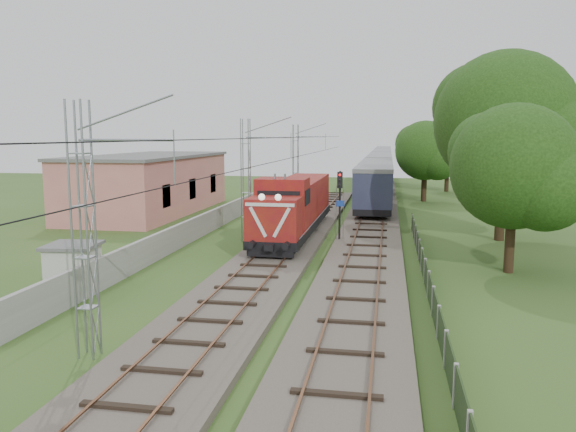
% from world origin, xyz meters
% --- Properties ---
extents(ground, '(140.00, 140.00, 0.00)m').
position_xyz_m(ground, '(0.00, 0.00, 0.00)').
color(ground, '#31511E').
rests_on(ground, ground).
extents(track_main, '(4.20, 70.00, 0.45)m').
position_xyz_m(track_main, '(0.00, 7.00, 0.18)').
color(track_main, '#6B6054').
rests_on(track_main, ground).
extents(track_side, '(4.20, 80.00, 0.45)m').
position_xyz_m(track_side, '(5.00, 20.00, 0.18)').
color(track_side, '#6B6054').
rests_on(track_side, ground).
extents(catenary, '(3.31, 70.00, 8.00)m').
position_xyz_m(catenary, '(-2.95, 12.00, 4.05)').
color(catenary, gray).
rests_on(catenary, ground).
extents(boundary_wall, '(0.25, 40.00, 1.50)m').
position_xyz_m(boundary_wall, '(-6.50, 12.00, 0.75)').
color(boundary_wall, '#9E9E99').
rests_on(boundary_wall, ground).
extents(station_building, '(8.40, 20.40, 5.22)m').
position_xyz_m(station_building, '(-15.00, 24.00, 2.63)').
color(station_building, tan).
rests_on(station_building, ground).
extents(fence, '(0.12, 32.00, 1.20)m').
position_xyz_m(fence, '(8.00, 3.00, 0.60)').
color(fence, black).
rests_on(fence, ground).
extents(locomotive, '(2.98, 17.00, 4.32)m').
position_xyz_m(locomotive, '(0.00, 13.68, 2.23)').
color(locomotive, black).
rests_on(locomotive, ground).
extents(coach_rake, '(3.18, 94.93, 3.68)m').
position_xyz_m(coach_rake, '(5.00, 67.64, 2.62)').
color(coach_rake, black).
rests_on(coach_rake, ground).
extents(signal_post, '(0.51, 0.40, 4.69)m').
position_xyz_m(signal_post, '(3.17, 11.96, 3.22)').
color(signal_post, black).
rests_on(signal_post, ground).
extents(relay_hut, '(2.39, 2.39, 2.23)m').
position_xyz_m(relay_hut, '(-7.40, -1.52, 1.12)').
color(relay_hut, beige).
rests_on(relay_hut, ground).
extents(tree_a, '(6.59, 6.28, 8.55)m').
position_xyz_m(tree_a, '(12.41, 5.87, 5.33)').
color(tree_a, '#3B2418').
rests_on(tree_a, ground).
extents(tree_b, '(9.55, 9.10, 12.38)m').
position_xyz_m(tree_b, '(13.68, 15.10, 7.73)').
color(tree_b, '#3B2418').
rests_on(tree_b, ground).
extents(tree_c, '(6.54, 6.23, 8.48)m').
position_xyz_m(tree_c, '(10.01, 37.09, 5.29)').
color(tree_c, '#3B2418').
rests_on(tree_c, ground).
extents(tree_d, '(6.45, 6.15, 8.37)m').
position_xyz_m(tree_d, '(13.43, 48.24, 5.22)').
color(tree_d, '#3B2418').
rests_on(tree_d, ground).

